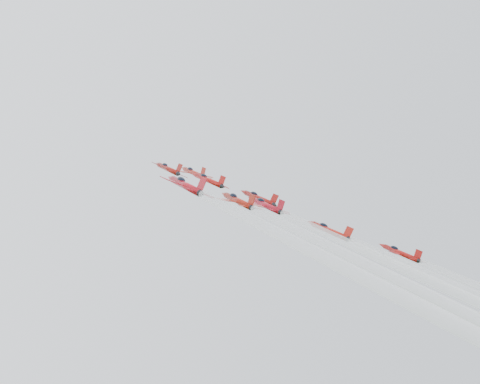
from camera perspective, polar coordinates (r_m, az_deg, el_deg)
jet_lead at (r=152.94m, az=-4.46°, el=1.87°), size 10.13×12.72×8.91m
jet_row2_left at (r=130.95m, az=-6.87°, el=2.23°), size 9.12×11.45×8.02m
jet_row2_center at (r=142.81m, az=-3.05°, el=1.17°), size 9.97×12.52×8.77m
jet_row2_right at (r=142.82m, az=1.76°, el=-0.56°), size 10.40×13.07×9.15m
jet_center at (r=89.98m, az=20.02°, el=-8.97°), size 10.26×93.53×62.99m
jet_rear_farleft at (r=61.00m, az=16.14°, el=-9.92°), size 10.57×96.37×64.90m
jet_rear_left at (r=75.30m, az=17.70°, el=-9.10°), size 9.41×85.78×57.77m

